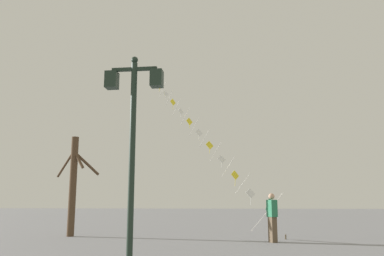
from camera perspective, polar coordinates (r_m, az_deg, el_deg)
ground_plane at (r=20.08m, az=7.80°, el=-14.33°), size 160.00×160.00×0.00m
twin_lantern_lamp_post at (r=9.41m, az=-8.31°, el=1.51°), size 1.36×0.28×4.78m
kite_train at (r=23.23m, az=0.31°, el=0.10°), size 8.16×12.24×10.65m
kite_flyer at (r=14.98m, az=11.22°, el=-12.10°), size 0.41×0.62×1.71m
bare_tree at (r=18.03m, az=-16.36°, el=-7.44°), size 1.73×1.46×4.18m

